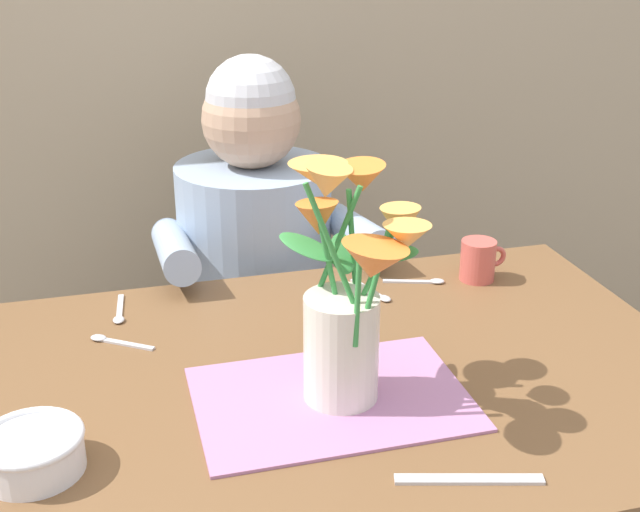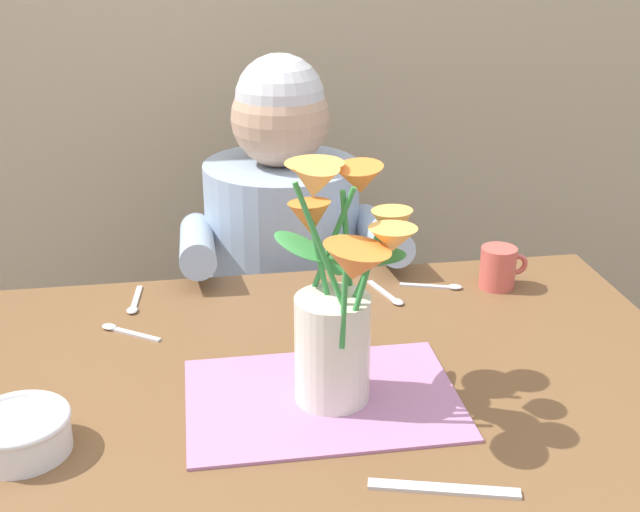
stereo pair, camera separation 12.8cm
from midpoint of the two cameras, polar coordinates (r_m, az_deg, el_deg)
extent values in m
cube|color=brown|center=(1.33, -2.27, -8.87)|extent=(1.20, 0.80, 0.04)
cylinder|color=brown|center=(1.82, -22.16, -15.09)|extent=(0.06, 0.06, 0.70)
cylinder|color=brown|center=(1.96, 11.41, -10.70)|extent=(0.06, 0.06, 0.70)
cylinder|color=#4C4C56|center=(2.12, -5.77, -12.27)|extent=(0.30, 0.30, 0.40)
cylinder|color=#99ADC6|center=(1.90, -6.29, -1.10)|extent=(0.34, 0.34, 0.50)
sphere|color=tan|center=(1.79, -6.78, 9.20)|extent=(0.21, 0.21, 0.21)
sphere|color=silver|center=(1.78, -6.84, 10.46)|extent=(0.19, 0.19, 0.19)
cylinder|color=#99ADC6|center=(1.71, -12.02, 0.39)|extent=(0.07, 0.33, 0.12)
cylinder|color=#99ADC6|center=(1.76, 0.38, 1.64)|extent=(0.07, 0.33, 0.12)
cube|color=#B275A3|center=(1.25, -2.18, -9.75)|extent=(0.40, 0.28, 0.00)
cylinder|color=silver|center=(1.21, -1.40, -6.42)|extent=(0.11, 0.11, 0.17)
cylinder|color=#388E42|center=(1.17, 0.42, -1.55)|extent=(0.05, 0.04, 0.15)
cone|color=#EFA84C|center=(1.14, 2.32, 2.10)|extent=(0.08, 0.08, 0.05)
sphere|color=#E5D14C|center=(1.14, 2.33, 2.34)|extent=(0.02, 0.02, 0.02)
cylinder|color=#388E42|center=(1.20, -0.78, 0.12)|extent=(0.03, 0.01, 0.20)
cone|color=orange|center=(1.20, -0.15, 5.25)|extent=(0.10, 0.10, 0.05)
sphere|color=#E5D14C|center=(1.20, -0.15, 5.48)|extent=(0.02, 0.02, 0.02)
cylinder|color=#388E42|center=(1.19, -2.32, 0.22)|extent=(0.08, 0.03, 0.20)
cone|color=#EFA84C|center=(1.19, -3.24, 5.53)|extent=(0.11, 0.11, 0.03)
sphere|color=#E5D14C|center=(1.18, -3.24, 5.76)|extent=(0.02, 0.02, 0.02)
cylinder|color=#388E42|center=(1.17, -2.35, -1.35)|extent=(0.04, 0.01, 0.16)
cone|color=orange|center=(1.15, -3.33, 2.49)|extent=(0.09, 0.09, 0.05)
sphere|color=#E5D14C|center=(1.15, -3.34, 2.72)|extent=(0.02, 0.02, 0.02)
cylinder|color=#388E42|center=(1.13, -2.13, -0.29)|extent=(0.09, 0.04, 0.22)
cone|color=#EFA84C|center=(1.08, -2.92, 4.97)|extent=(0.09, 0.09, 0.05)
sphere|color=#E5D14C|center=(1.08, -2.93, 5.23)|extent=(0.02, 0.02, 0.02)
cylinder|color=#388E42|center=(1.12, -0.67, -2.91)|extent=(0.01, 0.02, 0.14)
cone|color=orange|center=(1.05, 0.17, -0.49)|extent=(0.10, 0.10, 0.06)
sphere|color=#E5D14C|center=(1.05, 0.17, -0.24)|extent=(0.02, 0.02, 0.02)
cylinder|color=#388E42|center=(1.14, 0.48, -2.05)|extent=(0.05, 0.03, 0.16)
cone|color=#EFA84C|center=(1.08, 2.58, 1.26)|extent=(0.07, 0.07, 0.03)
sphere|color=#E5D14C|center=(1.08, 2.58, 1.51)|extent=(0.02, 0.02, 0.02)
ellipsoid|color=#388E42|center=(1.21, -1.44, 0.14)|extent=(0.06, 0.09, 0.05)
ellipsoid|color=#388E42|center=(1.18, -4.00, 0.57)|extent=(0.09, 0.09, 0.04)
ellipsoid|color=#388E42|center=(1.12, 1.33, 0.09)|extent=(0.09, 0.09, 0.04)
cylinder|color=white|center=(1.18, -22.01, -12.49)|extent=(0.13, 0.13, 0.05)
torus|color=white|center=(1.17, -22.19, -11.49)|extent=(0.14, 0.14, 0.01)
cube|color=silver|center=(1.10, 6.77, -14.98)|extent=(0.19, 0.07, 0.00)
cylinder|color=#CC564C|center=(1.64, 8.52, -0.34)|extent=(0.07, 0.07, 0.08)
torus|color=#CC564C|center=(1.65, 9.74, -0.07)|extent=(0.04, 0.01, 0.04)
cube|color=silver|center=(1.58, -15.74, -3.42)|extent=(0.02, 0.10, 0.00)
ellipsoid|color=silver|center=(1.53, -15.91, -4.25)|extent=(0.02, 0.03, 0.01)
cube|color=silver|center=(1.59, 0.95, -2.30)|extent=(0.04, 0.10, 0.00)
ellipsoid|color=silver|center=(1.55, 2.07, -2.96)|extent=(0.03, 0.03, 0.01)
cube|color=silver|center=(1.62, 3.82, -1.80)|extent=(0.10, 0.04, 0.00)
ellipsoid|color=silver|center=(1.62, 5.76, -1.76)|extent=(0.03, 0.03, 0.01)
cube|color=silver|center=(1.45, -15.50, -5.86)|extent=(0.09, 0.06, 0.00)
ellipsoid|color=silver|center=(1.48, -17.28, -5.40)|extent=(0.03, 0.03, 0.01)
camera|label=1|loc=(0.06, -92.86, -1.20)|focal=47.01mm
camera|label=2|loc=(0.06, 87.14, 1.20)|focal=47.01mm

